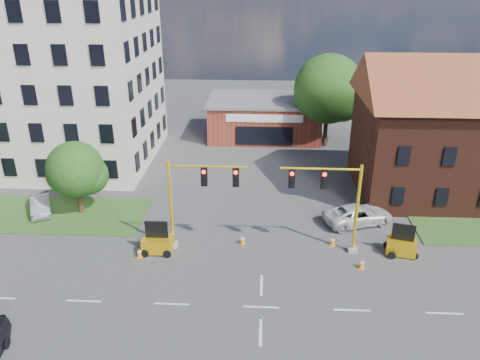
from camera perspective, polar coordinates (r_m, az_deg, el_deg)
The scene contains 17 objects.
ground at distance 26.88m, azimuth 2.58°, elevation -15.22°, with size 120.00×120.00×0.00m, color #424245.
grass_verge_nw at distance 40.44m, azimuth -26.93°, elevation -3.61°, with size 22.00×6.00×0.08m, color #2F5720.
lane_markings at distance 24.62m, azimuth 2.50°, elevation -19.61°, with size 60.00×36.00×0.01m, color white, non-canonical shape.
office_block at distance 47.65m, azimuth -22.46°, elevation 14.16°, with size 18.40×15.40×20.60m.
brick_shop at distance 52.95m, azimuth 3.00°, elevation 7.65°, with size 12.40×8.40×4.30m.
tree_large at distance 49.69m, azimuth 11.15°, elevation 10.56°, with size 7.50×7.14×9.69m.
tree_nw_front at distance 36.86m, azimuth -19.07°, elevation 1.05°, with size 4.43×4.22×5.73m.
signal_mast_west at distance 30.16m, azimuth -5.46°, elevation -1.81°, with size 5.30×0.60×6.20m.
signal_mast_east at distance 30.18m, azimuth 11.15°, elevation -2.16°, with size 5.30×0.60×6.20m.
trailer_west at distance 31.55m, azimuth -10.02°, elevation -7.55°, with size 1.92×1.28×2.18m.
trailer_east at distance 32.63m, azimuth 19.08°, elevation -7.52°, with size 2.09×1.65×2.10m.
cone_a at distance 31.37m, azimuth -12.18°, elevation -8.68°, with size 0.40×0.40×0.70m.
cone_b at distance 32.08m, azimuth 0.30°, elevation -7.28°, with size 0.40×0.40×0.70m.
cone_c at distance 30.63m, azimuth 14.61°, elevation -9.83°, with size 0.40×0.40×0.70m.
cone_d at distance 32.56m, azimuth 11.24°, elevation -7.29°, with size 0.40×0.40×0.70m.
pickup_white at distance 35.51m, azimuth 14.20°, elevation -4.12°, with size 2.34×5.08×1.41m, color silver.
sedan_silver_front at distance 39.26m, azimuth -23.14°, elevation -2.69°, with size 1.38×3.95×1.30m, color #AEB1B6.
Camera 1 is at (-0.07, -20.86, 16.95)m, focal length 35.00 mm.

